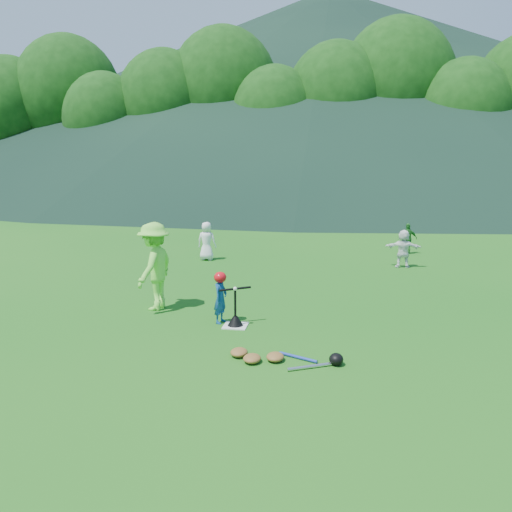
{
  "coord_description": "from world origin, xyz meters",
  "views": [
    {
      "loc": [
        1.82,
        -8.93,
        3.08
      ],
      "look_at": [
        0.0,
        2.5,
        0.9
      ],
      "focal_mm": 35.0,
      "sensor_mm": 36.0,
      "label": 1
    }
  ],
  "objects_px": {
    "fielder_d": "(403,249)",
    "batting_tee": "(235,320)",
    "home_plate": "(235,326)",
    "fielder_a": "(207,241)",
    "batter_child": "(220,298)",
    "fielder_c": "(408,239)",
    "adult_coach": "(155,266)",
    "equipment_pile": "(275,357)"
  },
  "relations": [
    {
      "from": "fielder_d",
      "to": "batting_tee",
      "type": "xyz_separation_m",
      "value": [
        -3.84,
        -6.11,
        -0.44
      ]
    },
    {
      "from": "home_plate",
      "to": "fielder_a",
      "type": "bearing_deg",
      "value": 109.23
    },
    {
      "from": "batter_child",
      "to": "fielder_c",
      "type": "height_order",
      "value": "fielder_c"
    },
    {
      "from": "home_plate",
      "to": "batter_child",
      "type": "xyz_separation_m",
      "value": [
        -0.33,
        0.18,
        0.48
      ]
    },
    {
      "from": "adult_coach",
      "to": "equipment_pile",
      "type": "relative_size",
      "value": 1.03
    },
    {
      "from": "home_plate",
      "to": "fielder_d",
      "type": "xyz_separation_m",
      "value": [
        3.84,
        6.11,
        0.56
      ]
    },
    {
      "from": "fielder_d",
      "to": "batting_tee",
      "type": "distance_m",
      "value": 7.23
    },
    {
      "from": "fielder_d",
      "to": "equipment_pile",
      "type": "height_order",
      "value": "fielder_d"
    },
    {
      "from": "home_plate",
      "to": "batting_tee",
      "type": "bearing_deg",
      "value": 0.0
    },
    {
      "from": "batting_tee",
      "to": "fielder_c",
      "type": "bearing_deg",
      "value": 63.1
    },
    {
      "from": "fielder_a",
      "to": "fielder_d",
      "type": "bearing_deg",
      "value": -177.91
    },
    {
      "from": "adult_coach",
      "to": "fielder_c",
      "type": "bearing_deg",
      "value": 147.55
    },
    {
      "from": "batter_child",
      "to": "equipment_pile",
      "type": "height_order",
      "value": "batter_child"
    },
    {
      "from": "home_plate",
      "to": "equipment_pile",
      "type": "relative_size",
      "value": 0.25
    },
    {
      "from": "home_plate",
      "to": "batting_tee",
      "type": "relative_size",
      "value": 0.66
    },
    {
      "from": "adult_coach",
      "to": "fielder_c",
      "type": "distance_m",
      "value": 9.79
    },
    {
      "from": "fielder_a",
      "to": "equipment_pile",
      "type": "xyz_separation_m",
      "value": [
        3.15,
        -7.85,
        -0.55
      ]
    },
    {
      "from": "fielder_d",
      "to": "batting_tee",
      "type": "bearing_deg",
      "value": 62.66
    },
    {
      "from": "adult_coach",
      "to": "fielder_d",
      "type": "xyz_separation_m",
      "value": [
        5.75,
        5.24,
        -0.36
      ]
    },
    {
      "from": "batting_tee",
      "to": "fielder_d",
      "type": "bearing_deg",
      "value": 57.86
    },
    {
      "from": "batter_child",
      "to": "equipment_pile",
      "type": "bearing_deg",
      "value": -129.75
    },
    {
      "from": "batter_child",
      "to": "fielder_c",
      "type": "xyz_separation_m",
      "value": [
        4.61,
        8.27,
        0.03
      ]
    },
    {
      "from": "fielder_a",
      "to": "equipment_pile",
      "type": "height_order",
      "value": "fielder_a"
    },
    {
      "from": "batter_child",
      "to": "batting_tee",
      "type": "distance_m",
      "value": 0.52
    },
    {
      "from": "fielder_c",
      "to": "equipment_pile",
      "type": "distance_m",
      "value": 10.56
    },
    {
      "from": "batting_tee",
      "to": "equipment_pile",
      "type": "bearing_deg",
      "value": -58.61
    },
    {
      "from": "batting_tee",
      "to": "batter_child",
      "type": "bearing_deg",
      "value": 151.75
    },
    {
      "from": "adult_coach",
      "to": "batter_child",
      "type": "bearing_deg",
      "value": 72.87
    },
    {
      "from": "fielder_a",
      "to": "batting_tee",
      "type": "xyz_separation_m",
      "value": [
        2.19,
        -6.29,
        -0.48
      ]
    },
    {
      "from": "fielder_d",
      "to": "adult_coach",
      "type": "bearing_deg",
      "value": 47.13
    },
    {
      "from": "batter_child",
      "to": "adult_coach",
      "type": "bearing_deg",
      "value": 79.91
    },
    {
      "from": "fielder_c",
      "to": "adult_coach",
      "type": "bearing_deg",
      "value": 48.42
    },
    {
      "from": "fielder_d",
      "to": "fielder_c",
      "type": "bearing_deg",
      "value": -95.98
    },
    {
      "from": "fielder_a",
      "to": "fielder_c",
      "type": "relative_size",
      "value": 1.17
    },
    {
      "from": "equipment_pile",
      "to": "home_plate",
      "type": "bearing_deg",
      "value": 121.39
    },
    {
      "from": "home_plate",
      "to": "batting_tee",
      "type": "distance_m",
      "value": 0.12
    },
    {
      "from": "adult_coach",
      "to": "fielder_a",
      "type": "relative_size",
      "value": 1.52
    },
    {
      "from": "fielder_c",
      "to": "fielder_d",
      "type": "distance_m",
      "value": 2.38
    },
    {
      "from": "adult_coach",
      "to": "equipment_pile",
      "type": "height_order",
      "value": "adult_coach"
    },
    {
      "from": "adult_coach",
      "to": "fielder_a",
      "type": "bearing_deg",
      "value": -170.14
    },
    {
      "from": "fielder_a",
      "to": "batting_tee",
      "type": "distance_m",
      "value": 6.68
    },
    {
      "from": "home_plate",
      "to": "fielder_c",
      "type": "bearing_deg",
      "value": 63.1
    }
  ]
}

